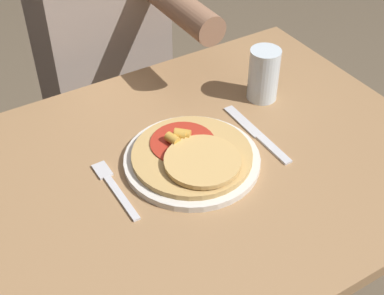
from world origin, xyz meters
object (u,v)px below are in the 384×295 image
Objects in this scene: pizza at (193,155)px; plate at (192,160)px; person_diner at (102,39)px; dining_table at (209,205)px; drinking_glass at (264,74)px; knife at (258,135)px; fork at (113,186)px.

plate is at bearing 88.68° from pizza.
dining_table is at bearing -91.89° from person_diner.
plate is 2.21× the size of drinking_glass.
pizza is 0.17m from knife.
knife is at bearing 4.21° from dining_table.
person_diner is at bearing 68.21° from fork.
dining_table is 0.17m from pizza.
plate is 0.22× the size of person_diner.
knife is (0.33, -0.02, 0.00)m from fork.
drinking_glass reaches higher than plate.
fork is 0.33m from knife.
dining_table is at bearing -151.43° from drinking_glass.
drinking_glass is at bearing 23.35° from plate.
drinking_glass is (0.26, 0.12, 0.04)m from pizza.
person_diner is at bearing 84.31° from pizza.
person_diner is at bearing 100.56° from knife.
dining_table is at bearing -175.79° from knife.
person_diner is at bearing 113.30° from drinking_glass.
pizza is (-0.04, 0.00, 0.16)m from dining_table.
drinking_glass is (0.26, 0.11, 0.06)m from plate.
plate is 1.24× the size of knife.
pizza is 1.94× the size of drinking_glass.
fork is at bearing 176.94° from knife.
dining_table is 7.48× the size of drinking_glass.
pizza reaches higher than fork.
knife is 0.16m from drinking_glass.
knife is 0.18× the size of person_diner.
fork is 0.14× the size of person_diner.
pizza is 0.58m from person_diner.
pizza is 0.28m from drinking_glass.
pizza is at bearing -8.25° from fork.
plate is at bearing 168.06° from dining_table.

